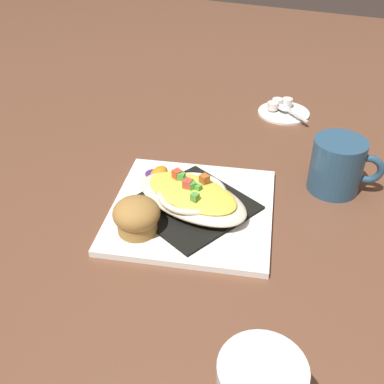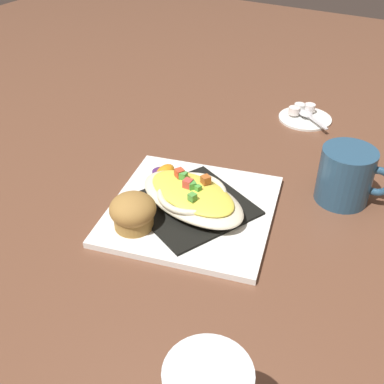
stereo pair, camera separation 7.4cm
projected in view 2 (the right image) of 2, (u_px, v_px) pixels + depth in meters
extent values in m
plane|color=brown|center=(192.00, 212.00, 0.76)|extent=(2.60, 2.60, 0.00)
cube|color=white|center=(192.00, 210.00, 0.76)|extent=(0.31, 0.31, 0.01)
cube|color=black|center=(192.00, 206.00, 0.75)|extent=(0.22, 0.22, 0.00)
ellipsoid|color=beige|center=(192.00, 198.00, 0.74)|extent=(0.15, 0.21, 0.03)
torus|color=beige|center=(192.00, 193.00, 0.74)|extent=(0.13, 0.13, 0.01)
ellipsoid|color=yellow|center=(192.00, 192.00, 0.74)|extent=(0.12, 0.18, 0.02)
cube|color=#51A03E|center=(192.00, 197.00, 0.70)|extent=(0.01, 0.01, 0.01)
cube|color=green|center=(183.00, 176.00, 0.75)|extent=(0.01, 0.01, 0.01)
cube|color=#50A841|center=(199.00, 187.00, 0.73)|extent=(0.01, 0.01, 0.01)
cube|color=green|center=(194.00, 186.00, 0.73)|extent=(0.02, 0.02, 0.01)
cube|color=#B85E26|center=(206.00, 180.00, 0.74)|extent=(0.02, 0.02, 0.01)
cube|color=#D44629|center=(180.00, 173.00, 0.76)|extent=(0.02, 0.02, 0.01)
cube|color=#CB473B|center=(189.00, 183.00, 0.73)|extent=(0.01, 0.01, 0.01)
cylinder|color=olive|center=(134.00, 220.00, 0.71)|extent=(0.06, 0.06, 0.02)
ellipsoid|color=olive|center=(133.00, 209.00, 0.70)|extent=(0.07, 0.07, 0.05)
ellipsoid|color=#4C0F23|center=(132.00, 203.00, 0.69)|extent=(0.03, 0.03, 0.01)
ellipsoid|color=#48245E|center=(165.00, 173.00, 0.83)|extent=(0.04, 0.05, 0.01)
ellipsoid|color=orange|center=(165.00, 172.00, 0.82)|extent=(0.04, 0.03, 0.02)
cylinder|color=#294E6B|center=(345.00, 175.00, 0.76)|extent=(0.09, 0.09, 0.09)
torus|color=#294E6B|center=(377.00, 181.00, 0.75)|extent=(0.02, 0.05, 0.05)
cylinder|color=#4C2D14|center=(344.00, 183.00, 0.77)|extent=(0.08, 0.08, 0.06)
cylinder|color=white|center=(305.00, 117.00, 1.03)|extent=(0.11, 0.11, 0.01)
ellipsoid|color=silver|center=(306.00, 113.00, 1.02)|extent=(0.04, 0.05, 0.01)
cube|color=silver|center=(318.00, 123.00, 0.99)|extent=(0.05, 0.06, 0.00)
cylinder|color=white|center=(310.00, 108.00, 1.04)|extent=(0.02, 0.02, 0.02)
cylinder|color=white|center=(300.00, 107.00, 1.04)|extent=(0.02, 0.02, 0.02)
cylinder|color=white|center=(294.00, 111.00, 1.03)|extent=(0.02, 0.02, 0.02)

